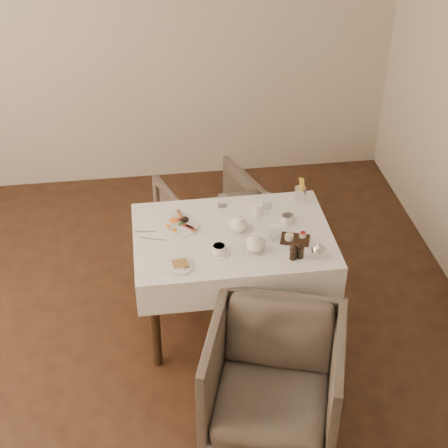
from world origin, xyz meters
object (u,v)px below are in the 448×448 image
object	(u,v)px
teapot_centre	(239,223)
armchair_far	(210,216)
table	(232,248)
armchair_near	(274,378)
breakfast_plate	(177,224)

from	to	relation	value
teapot_centre	armchair_far	bearing A→B (deg)	115.74
table	teapot_centre	xyz separation A→B (m)	(0.04, 0.02, 0.18)
armchair_near	breakfast_plate	distance (m)	1.20
table	teapot_centre	distance (m)	0.19
armchair_near	armchair_far	distance (m)	1.75
armchair_near	breakfast_plate	size ratio (longest dim) A/B	2.70
armchair_far	armchair_near	bearing A→B (deg)	74.84
armchair_near	teapot_centre	xyz separation A→B (m)	(-0.07, 0.91, 0.46)
armchair_far	teapot_centre	world-z (taller)	teapot_centre
armchair_far	breakfast_plate	xyz separation A→B (m)	(-0.30, -0.71, 0.45)
armchair_near	armchair_far	size ratio (longest dim) A/B	1.13
table	armchair_far	distance (m)	0.92
armchair_near	teapot_centre	distance (m)	1.02
table	armchair_far	xyz separation A→B (m)	(-0.05, 0.86, -0.32)
table	teapot_centre	size ratio (longest dim) A/B	7.81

